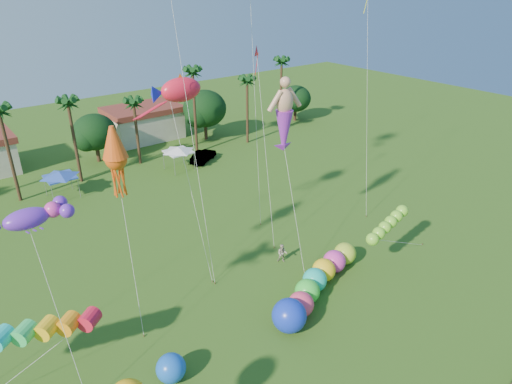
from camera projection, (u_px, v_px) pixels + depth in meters
ground at (358, 383)px, 27.51m from camera, size 160.00×160.00×0.00m
tree_line at (117, 128)px, 58.96m from camera, size 69.46×8.91×11.00m
buildings_row at (53, 143)px, 60.53m from camera, size 35.00×7.00×4.00m
tent_row at (61, 176)px, 48.86m from camera, size 31.00×4.00×0.60m
car_b at (203, 156)px, 59.81m from camera, size 4.76×3.76×1.51m
spectator_b at (282, 253)px, 38.76m from camera, size 1.02×1.02×1.67m
caterpillar_inflatable at (314, 285)px, 34.52m from camera, size 11.59×5.63×2.41m
blue_ball at (171, 368)px, 27.36m from camera, size 1.81×1.81×1.81m
rainbow_tube at (55, 334)px, 26.25m from camera, size 8.58×4.92×4.11m
green_worm at (373, 239)px, 36.16m from camera, size 10.21×1.53×3.90m
merman_kite at (284, 120)px, 36.01m from camera, size 2.73×5.68×14.74m
fish_kite at (181, 90)px, 34.09m from camera, size 5.04×5.80×15.49m
squid_kite at (116, 159)px, 29.78m from camera, size 2.39×5.26×13.71m
lobster_kite at (27, 219)px, 23.38m from camera, size 4.15×4.43×11.71m
delta_kite_red at (257, 56)px, 37.29m from camera, size 1.58×4.32×17.10m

